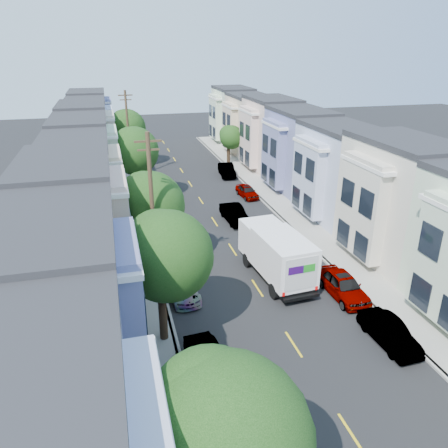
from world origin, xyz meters
The scene contains 26 objects.
ground centered at (0.00, 0.00, 0.00)m, with size 160.00×160.00×0.00m, color black.
road_slab centered at (0.00, 15.00, 0.01)m, with size 12.00×70.00×0.02m, color black.
curb_left centered at (-6.05, 15.00, 0.07)m, with size 0.30×70.00×0.15m, color gray.
curb_right centered at (6.05, 15.00, 0.07)m, with size 0.30×70.00×0.15m, color gray.
sidewalk_left centered at (-7.35, 15.00, 0.07)m, with size 2.60×70.00×0.15m, color gray.
sidewalk_right centered at (7.35, 15.00, 0.07)m, with size 2.60×70.00×0.15m, color gray.
centerline centered at (0.00, 15.00, 0.00)m, with size 0.12×70.00×0.01m, color gold.
townhouse_row_left centered at (-11.15, 15.00, 0.00)m, with size 5.00×70.00×8.50m, color silver.
townhouse_row_right centered at (11.15, 15.00, 0.00)m, with size 5.00×70.00×8.50m, color silver.
tree_a centered at (-6.30, -15.31, 5.13)m, with size 4.70×4.70×7.50m.
tree_b centered at (-6.30, -3.85, 4.98)m, with size 4.70×4.70×7.35m.
tree_c centered at (-6.30, 4.58, 4.70)m, with size 4.70×4.70×7.07m.
tree_d centered at (-6.30, 19.25, 5.21)m, with size 4.70×4.70×7.58m.
tree_e centered at (-6.30, 33.18, 5.07)m, with size 4.70×4.70×7.45m.
tree_far_r centered at (6.90, 31.49, 3.56)m, with size 3.10×3.10×5.15m.
utility_pole_near centered at (-6.30, 2.00, 5.15)m, with size 1.60×0.26×10.00m.
utility_pole_far centered at (-6.30, 28.00, 5.15)m, with size 1.60×0.26×10.00m.
fedex_truck centered at (1.63, 1.05, 1.89)m, with size 2.72×7.06×3.39m.
lead_sedan centered at (1.73, 11.63, 0.73)m, with size 1.55×4.39×1.46m, color black.
parked_left_b centered at (-4.90, -6.97, 0.66)m, with size 1.40×3.96×1.32m, color black.
parked_left_c centered at (-4.90, 0.34, 0.61)m, with size 1.70×4.05×1.21m, color #A1A7B0.
parked_left_d centered at (-4.90, 10.94, 0.61)m, with size 1.72×4.09×1.23m, color black.
parked_right_a centered at (4.90, -7.16, 0.67)m, with size 1.41×3.99×1.33m, color #414447.
parked_right_b centered at (4.90, -2.27, 0.76)m, with size 1.81×4.72×1.53m, color silver.
parked_right_c centered at (4.90, 17.84, 0.63)m, with size 1.49×3.89×1.26m, color black.
parked_right_d centered at (4.90, 26.02, 0.75)m, with size 1.59×4.50×1.50m, color black.
Camera 1 is at (-8.40, -23.47, 14.75)m, focal length 35.00 mm.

